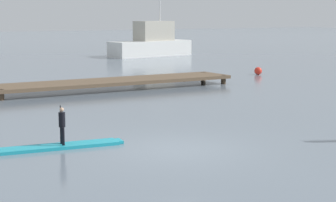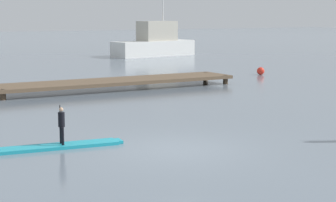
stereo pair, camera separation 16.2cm
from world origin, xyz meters
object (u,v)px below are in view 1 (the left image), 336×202
at_px(paddleboard_near, 62,146).
at_px(mooring_buoy_near, 258,71).
at_px(fishing_boat_white_large, 152,43).
at_px(paddler_child_solo, 62,124).

bearing_deg(paddleboard_near, mooring_buoy_near, 36.40).
xyz_separation_m(paddleboard_near, fishing_boat_white_large, (21.29, 32.78, 1.18)).
bearing_deg(paddler_child_solo, paddleboard_near, -148.66).
relative_size(paddleboard_near, paddler_child_solo, 3.24).
bearing_deg(fishing_boat_white_large, paddleboard_near, -123.00).
distance_m(paddler_child_solo, mooring_buoy_near, 23.37).
bearing_deg(paddleboard_near, paddler_child_solo, 31.34).
bearing_deg(paddler_child_solo, mooring_buoy_near, 36.41).
distance_m(paddler_child_solo, fishing_boat_white_large, 39.08).
relative_size(paddler_child_solo, mooring_buoy_near, 2.31).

